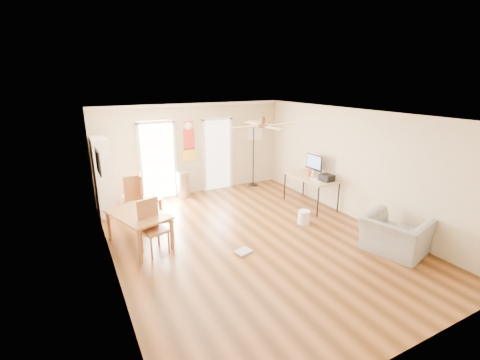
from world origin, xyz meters
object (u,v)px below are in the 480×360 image
trash_can (183,185)px  armchair (395,235)px  printer (327,178)px  dining_chair_right_a (151,196)px  computer_desk (310,191)px  dining_chair_near (154,228)px  torchiere_lamp (253,154)px  dining_table (139,229)px  bookshelf (103,177)px  wastebasket_a (304,217)px  dining_chair_right_b (164,216)px  dining_chair_far (132,195)px

trash_can → armchair: (2.60, -4.93, -0.01)m
printer → dining_chair_right_a: bearing=156.0°
trash_can → computer_desk: bearing=-38.0°
dining_chair_near → torchiere_lamp: bearing=20.5°
computer_desk → printer: bearing=-75.5°
dining_table → torchiere_lamp: torchiere_lamp is taller
armchair → bookshelf: bearing=30.3°
trash_can → wastebasket_a: trash_can is taller
torchiere_lamp → printer: 2.74m
torchiere_lamp → wastebasket_a: 3.23m
dining_chair_right_b → wastebasket_a: (3.05, -0.88, -0.29)m
dining_table → dining_chair_far: size_ratio=1.31×
bookshelf → computer_desk: bearing=-24.7°
bookshelf → dining_table: 2.20m
armchair → dining_chair_right_b: bearing=39.1°
dining_chair_right_b → armchair: size_ratio=0.81×
bookshelf → armchair: bearing=-48.0°
dining_chair_far → armchair: size_ratio=0.93×
dining_table → trash_can: bearing=53.4°
dining_chair_right_b → armchair: (3.75, -2.76, -0.09)m
computer_desk → wastebasket_a: size_ratio=4.65×
dining_chair_far → torchiere_lamp: 3.90m
wastebasket_a → armchair: size_ratio=0.28×
dining_chair_right_a → dining_chair_near: 1.77m
dining_chair_near → computer_desk: size_ratio=0.71×
bookshelf → dining_table: (0.39, -2.07, -0.62)m
dining_chair_right_b → printer: 4.10m
trash_can → printer: size_ratio=2.33×
dining_chair_near → dining_chair_far: size_ratio=1.01×
computer_desk → dining_chair_far: bearing=160.2°
dining_chair_right_b → printer: printer is taller
trash_can → bookshelf: bearing=-173.9°
dining_chair_right_a → torchiere_lamp: (3.46, 1.10, 0.46)m
bookshelf → printer: bookshelf is taller
dining_chair_right_b → trash_can: bearing=-18.5°
dining_chair_right_b → dining_chair_far: size_ratio=0.87×
computer_desk → trash_can: bearing=142.0°
dining_chair_near → armchair: 4.64m
bookshelf → dining_chair_far: (0.58, -0.40, -0.44)m
bookshelf → computer_desk: bookshelf is taller
dining_chair_far → wastebasket_a: dining_chair_far is taller
armchair → printer: bearing=-22.0°
bookshelf → torchiere_lamp: (4.40, 0.26, 0.06)m
dining_chair_far → dining_chair_right_b: bearing=104.7°
dining_table → dining_chair_near: dining_chair_near is taller
dining_table → dining_chair_right_b: size_ratio=1.50×
dining_chair_right_b → trash_can: 2.46m
bookshelf → dining_chair_near: bearing=-80.2°
wastebasket_a → armchair: (0.70, -1.88, 0.20)m
dining_chair_right_b → computer_desk: size_ratio=0.61×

